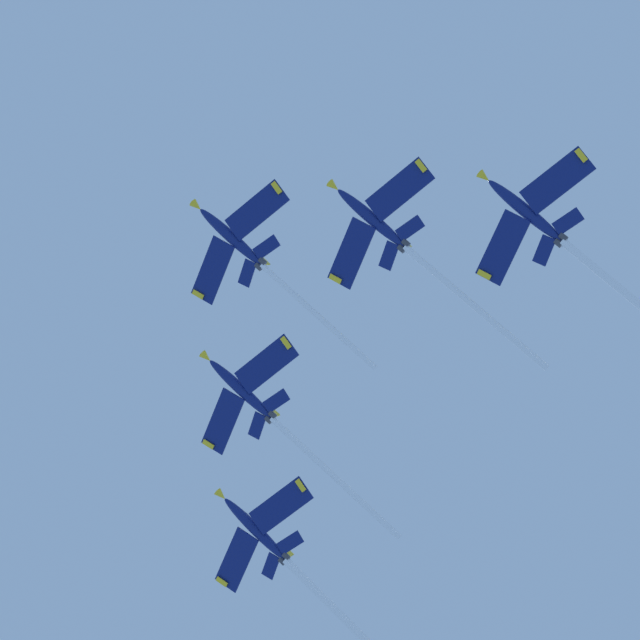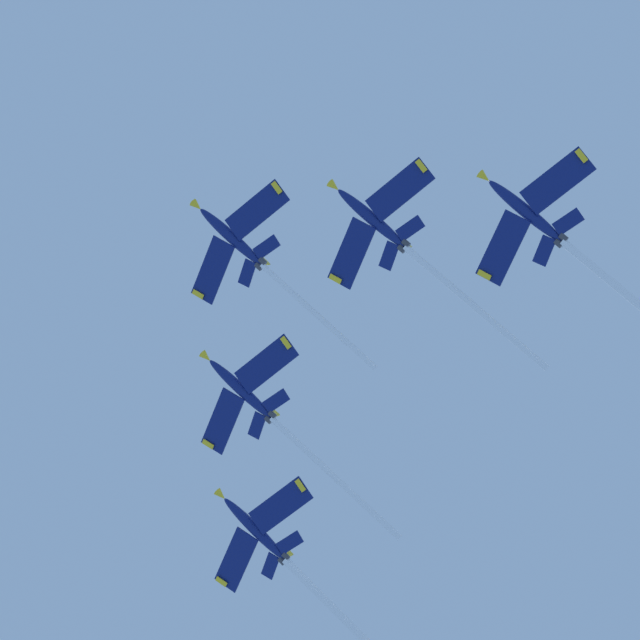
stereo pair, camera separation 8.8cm
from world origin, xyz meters
TOP-DOWN VIEW (x-y plane):
  - jet_lead at (-8.00, 21.79)m, footprint 26.32×22.38m
  - jet_left_wing at (-11.15, 41.81)m, footprint 28.05×23.94m
  - jet_right_wing at (-28.02, 17.12)m, footprint 28.11×23.83m
  - jet_left_outer at (-15.72, 61.40)m, footprint 30.36×25.41m
  - jet_right_outer at (-48.11, 14.59)m, footprint 31.17×25.83m

SIDE VIEW (x-z plane):
  - jet_right_outer at x=-48.11m, z-range 129.01..149.61m
  - jet_left_outer at x=-15.72m, z-range 129.45..149.50m
  - jet_right_wing at x=-28.02m, z-range 138.74..156.28m
  - jet_left_wing at x=-11.15m, z-range 138.78..157.08m
  - jet_lead at x=-8.00m, z-range 146.29..162.83m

